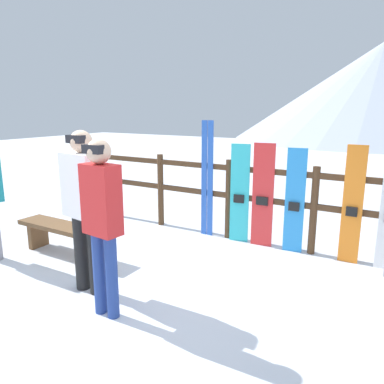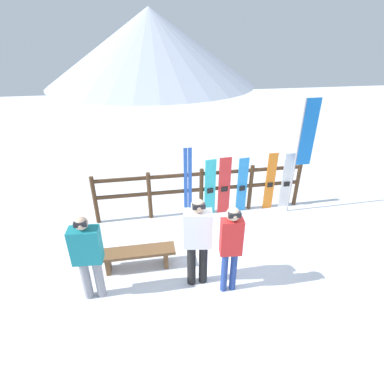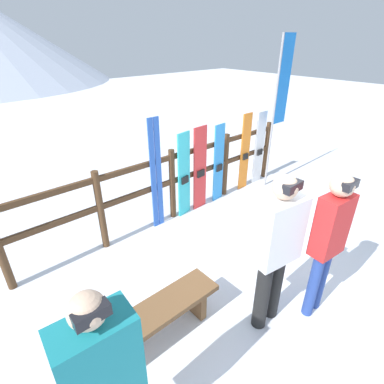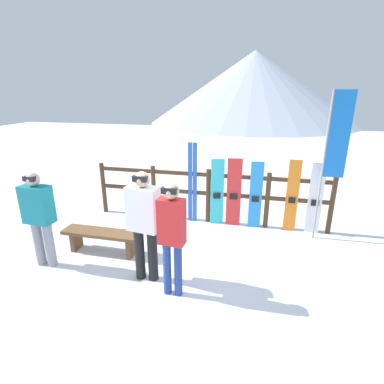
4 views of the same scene
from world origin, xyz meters
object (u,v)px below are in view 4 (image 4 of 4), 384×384
(person_teal, at_px, (39,214))
(snowboard_white, at_px, (315,199))
(snowboard_red, at_px, (234,193))
(rental_flag, at_px, (332,149))
(bench, at_px, (102,237))
(snowboard_cyan, at_px, (217,192))
(snowboard_orange, at_px, (292,197))
(person_red, at_px, (172,231))
(person_white, at_px, (144,220))
(snowboard_blue, at_px, (256,196))
(ski_pair_blue, at_px, (192,183))

(person_teal, bearing_deg, snowboard_white, 26.88)
(snowboard_red, xyz_separation_m, rental_flag, (1.77, -0.24, 1.07))
(bench, bearing_deg, snowboard_red, 38.24)
(snowboard_cyan, relative_size, snowboard_red, 0.98)
(snowboard_cyan, distance_m, snowboard_red, 0.36)
(person_teal, bearing_deg, snowboard_orange, 29.35)
(person_red, height_order, snowboard_cyan, person_red)
(person_white, relative_size, snowboard_white, 1.17)
(snowboard_cyan, height_order, snowboard_red, snowboard_red)
(bench, distance_m, person_white, 1.41)
(snowboard_red, height_order, snowboard_orange, snowboard_orange)
(snowboard_white, relative_size, rental_flag, 0.53)
(person_red, xyz_separation_m, snowboard_red, (0.60, 2.57, -0.28))
(snowboard_orange, xyz_separation_m, rental_flag, (0.58, -0.24, 1.05))
(person_teal, distance_m, snowboard_white, 5.14)
(person_white, bearing_deg, snowboard_red, 64.16)
(bench, distance_m, snowboard_red, 2.83)
(person_red, height_order, snowboard_blue, person_red)
(person_red, bearing_deg, rental_flag, 44.50)
(person_teal, distance_m, person_white, 1.82)
(person_teal, xyz_separation_m, person_red, (2.33, -0.25, 0.09))
(person_red, distance_m, snowboard_white, 3.43)
(snowboard_orange, height_order, snowboard_white, snowboard_orange)
(person_white, bearing_deg, person_red, -28.06)
(person_white, distance_m, snowboard_cyan, 2.44)
(snowboard_cyan, bearing_deg, rental_flag, -6.32)
(bench, xyz_separation_m, person_teal, (-0.74, -0.59, 0.62))
(person_white, bearing_deg, snowboard_blue, 55.60)
(bench, distance_m, person_red, 1.93)
(person_white, bearing_deg, rental_flag, 35.57)
(snowboard_red, height_order, snowboard_blue, snowboard_red)
(person_teal, bearing_deg, rental_flag, 23.90)
(snowboard_red, xyz_separation_m, snowboard_orange, (1.20, 0.00, 0.02))
(person_teal, height_order, ski_pair_blue, ski_pair_blue)
(snowboard_orange, relative_size, snowboard_white, 1.02)
(person_teal, distance_m, rental_flag, 5.22)
(bench, distance_m, ski_pair_blue, 2.23)
(ski_pair_blue, xyz_separation_m, snowboard_blue, (1.37, -0.00, -0.17))
(person_white, height_order, snowboard_white, person_white)
(snowboard_white, height_order, rental_flag, rental_flag)
(person_white, bearing_deg, snowboard_orange, 44.88)
(snowboard_red, bearing_deg, ski_pair_blue, 179.79)
(snowboard_blue, bearing_deg, snowboard_white, 0.00)
(snowboard_red, distance_m, rental_flag, 2.08)
(rental_flag, bearing_deg, snowboard_blue, 169.78)
(bench, bearing_deg, person_red, -27.99)
(snowboard_cyan, distance_m, snowboard_blue, 0.82)
(rental_flag, bearing_deg, bench, -159.38)
(person_teal, distance_m, snowboard_blue, 4.12)
(snowboard_blue, height_order, snowboard_orange, snowboard_orange)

